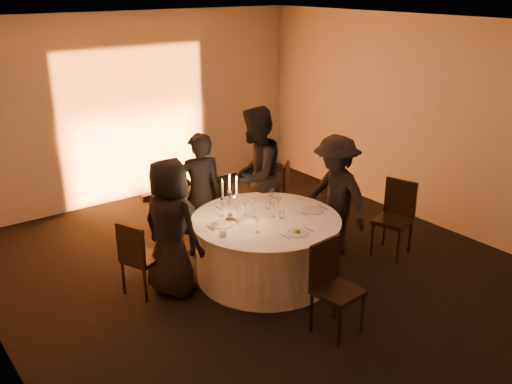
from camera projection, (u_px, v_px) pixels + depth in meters
floor at (266, 276)px, 7.07m from camera, size 7.00×7.00×0.00m
ceiling at (267, 25)px, 6.02m from camera, size 7.00×7.00×0.00m
wall_back at (134, 108)px, 9.17m from camera, size 7.00×0.00×7.00m
wall_right at (431, 123)px, 8.22m from camera, size 0.00×7.00×7.00m
uplighter_fixture at (148, 197)px, 9.46m from camera, size 0.25×0.12×0.10m
banquet_table at (266, 248)px, 6.94m from camera, size 1.80×1.80×0.77m
chair_left at (138, 255)px, 6.49m from camera, size 0.52×0.52×0.91m
chair_back_left at (210, 205)px, 7.89m from camera, size 0.41×0.41×0.91m
chair_back_right at (279, 190)px, 8.40m from camera, size 0.59×0.59×0.95m
chair_right at (396, 213)px, 7.51m from camera, size 0.54×0.54×0.99m
chair_front at (332, 282)px, 5.82m from camera, size 0.47×0.47×0.99m
guest_left at (171, 228)px, 6.45m from camera, size 0.74×0.92×1.63m
guest_back_left at (200, 195)px, 7.39m from camera, size 0.69×0.55×1.66m
guest_back_right at (255, 175)px, 7.76m from camera, size 1.15×1.08×1.89m
guest_right at (335, 196)px, 7.39m from camera, size 0.63×1.06×1.62m
plate_left at (223, 224)px, 6.63m from camera, size 0.36×0.26×0.01m
plate_back_left at (231, 205)px, 7.17m from camera, size 0.35×0.26×0.08m
plate_back_right at (262, 200)px, 7.36m from camera, size 0.35×0.27×0.01m
plate_right at (312, 210)px, 7.03m from camera, size 0.36×0.29×0.01m
plate_front at (297, 232)px, 6.40m from camera, size 0.36×0.25×0.08m
coffee_cup at (223, 233)px, 6.35m from camera, size 0.11×0.11×0.07m
candelabra at (230, 204)px, 6.68m from camera, size 0.25×0.12×0.59m
wine_glass_a at (273, 206)px, 6.81m from camera, size 0.07×0.07×0.19m
wine_glass_b at (279, 202)px, 6.94m from camera, size 0.07×0.07×0.19m
wine_glass_c at (257, 221)px, 6.39m from camera, size 0.07×0.07×0.19m
wine_glass_d at (237, 209)px, 6.71m from camera, size 0.07×0.07×0.19m
wine_glass_e at (253, 207)px, 6.79m from camera, size 0.07×0.07×0.19m
wine_glass_f at (272, 194)px, 7.20m from camera, size 0.07×0.07×0.19m
wine_glass_g at (222, 206)px, 6.82m from camera, size 0.07×0.07×0.19m
wine_glass_h at (238, 213)px, 6.61m from camera, size 0.07×0.07×0.19m
wine_glass_i at (245, 204)px, 6.87m from camera, size 0.07×0.07×0.19m
tumbler_a at (268, 205)px, 7.10m from camera, size 0.07×0.07×0.09m
tumbler_b at (282, 214)px, 6.81m from camera, size 0.07×0.07×0.09m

